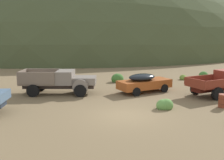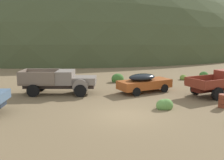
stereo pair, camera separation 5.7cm
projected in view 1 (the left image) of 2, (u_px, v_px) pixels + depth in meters
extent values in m
plane|color=brown|center=(126.00, 115.00, 15.17)|extent=(300.00, 300.00, 0.00)
ellipsoid|color=#424C2D|center=(92.00, 49.00, 80.21)|extent=(103.95, 89.37, 46.97)
ellipsoid|color=#424C2D|center=(164.00, 45.00, 110.57)|extent=(101.12, 78.55, 31.87)
cube|color=#B7B2A8|center=(5.00, 97.00, 15.22)|extent=(0.42, 1.24, 0.44)
cube|color=#3D322D|center=(59.00, 86.00, 20.60)|extent=(5.66, 2.73, 0.36)
cube|color=slate|center=(85.00, 80.00, 20.52)|extent=(2.24, 2.20, 0.55)
cube|color=#B7B2A8|center=(95.00, 80.00, 20.52)|extent=(0.46, 1.15, 0.44)
cylinder|color=slate|center=(80.00, 87.00, 19.57)|extent=(1.19, 0.56, 1.20)
cylinder|color=slate|center=(83.00, 82.00, 21.59)|extent=(1.19, 0.56, 1.20)
cube|color=slate|center=(65.00, 77.00, 20.48)|extent=(1.88, 2.29, 1.05)
cube|color=black|center=(73.00, 74.00, 20.44)|extent=(0.59, 1.60, 0.59)
cube|color=#746354|center=(40.00, 83.00, 20.57)|extent=(3.37, 2.87, 0.12)
cube|color=#746354|center=(36.00, 78.00, 19.46)|extent=(2.74, 1.01, 0.95)
cube|color=#746354|center=(43.00, 74.00, 21.49)|extent=(2.74, 1.01, 0.95)
cube|color=#746354|center=(22.00, 76.00, 20.48)|extent=(0.76, 1.99, 0.95)
cylinder|color=black|center=(80.00, 91.00, 19.57)|extent=(1.00, 0.57, 0.96)
cylinder|color=black|center=(83.00, 85.00, 21.69)|extent=(1.00, 0.57, 0.96)
cylinder|color=black|center=(33.00, 91.00, 19.59)|extent=(1.00, 0.57, 0.96)
cylinder|color=black|center=(41.00, 85.00, 21.70)|extent=(1.00, 0.57, 0.96)
cube|color=#A34C1E|center=(144.00, 84.00, 21.19)|extent=(4.75, 2.51, 0.68)
ellipsoid|color=black|center=(142.00, 77.00, 20.96)|extent=(2.58, 1.92, 0.57)
ellipsoid|color=#A34C1E|center=(164.00, 81.00, 22.14)|extent=(1.22, 1.54, 0.61)
cylinder|color=black|center=(164.00, 88.00, 21.17)|extent=(0.70, 0.32, 0.68)
cylinder|color=black|center=(151.00, 85.00, 22.66)|extent=(0.70, 0.32, 0.68)
cylinder|color=black|center=(136.00, 92.00, 19.84)|extent=(0.70, 0.32, 0.68)
cylinder|color=black|center=(125.00, 88.00, 21.34)|extent=(0.70, 0.32, 0.68)
cube|color=#42140D|center=(223.00, 86.00, 20.33)|extent=(6.07, 1.85, 0.36)
cube|color=maroon|center=(209.00, 85.00, 19.55)|extent=(3.30, 2.47, 0.12)
cube|color=maroon|center=(220.00, 83.00, 18.60)|extent=(3.01, 0.56, 0.55)
cube|color=maroon|center=(199.00, 79.00, 20.38)|extent=(3.01, 0.56, 0.55)
cube|color=maroon|center=(195.00, 83.00, 18.84)|extent=(0.41, 2.03, 0.55)
cylinder|color=black|center=(217.00, 94.00, 18.59)|extent=(0.99, 0.42, 0.96)
cylinder|color=black|center=(196.00, 88.00, 20.44)|extent=(0.99, 0.42, 0.96)
cylinder|color=brown|center=(223.00, 101.00, 16.79)|extent=(0.61, 0.61, 0.88)
torus|color=#552315|center=(224.00, 98.00, 16.76)|extent=(0.66, 0.66, 0.03)
torus|color=#552315|center=(223.00, 103.00, 16.82)|extent=(0.66, 0.66, 0.03)
ellipsoid|color=olive|center=(183.00, 78.00, 27.04)|extent=(0.74, 0.67, 0.57)
ellipsoid|color=olive|center=(183.00, 78.00, 27.13)|extent=(0.74, 0.67, 0.67)
ellipsoid|color=#3D702D|center=(205.00, 77.00, 27.84)|extent=(0.88, 0.79, 0.67)
ellipsoid|color=#3D702D|center=(203.00, 76.00, 27.92)|extent=(1.02, 0.92, 0.97)
ellipsoid|color=#3D702D|center=(203.00, 77.00, 27.74)|extent=(0.75, 0.67, 0.57)
ellipsoid|color=#3D702D|center=(117.00, 79.00, 25.77)|extent=(1.27, 1.14, 1.09)
ellipsoid|color=#3D702D|center=(117.00, 79.00, 25.74)|extent=(0.89, 0.80, 0.95)
ellipsoid|color=#5B8E42|center=(163.00, 105.00, 16.50)|extent=(0.90, 0.81, 0.80)
ellipsoid|color=#5B8E42|center=(166.00, 105.00, 16.53)|extent=(0.95, 0.86, 0.84)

